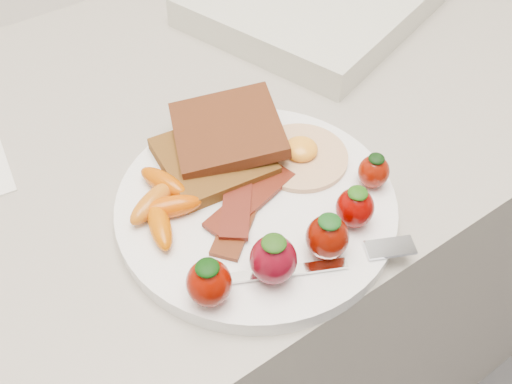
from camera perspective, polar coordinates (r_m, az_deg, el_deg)
counter at (r=1.01m, az=-6.79°, el=-13.06°), size 2.00×0.60×0.90m
plate at (r=0.55m, az=0.00°, el=-1.31°), size 0.27×0.27×0.02m
toast_lower at (r=0.58m, az=-4.30°, el=3.43°), size 0.11×0.11×0.01m
toast_upper at (r=0.59m, az=-2.90°, el=6.24°), size 0.14×0.14×0.03m
fried_egg at (r=0.58m, az=4.50°, el=3.75°), size 0.12×0.12×0.02m
bacon_strips at (r=0.54m, az=-1.30°, el=-1.06°), size 0.12×0.11×0.01m
baby_carrots at (r=0.54m, az=-9.43°, el=-1.20°), size 0.07×0.11×0.02m
strawberries at (r=0.49m, az=4.45°, el=-4.58°), size 0.23×0.07×0.05m
fork at (r=0.50m, az=7.91°, el=-6.76°), size 0.16×0.08×0.00m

